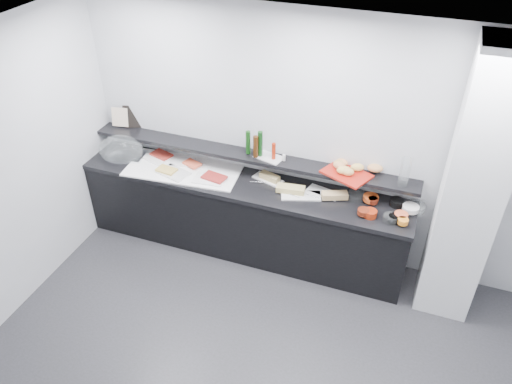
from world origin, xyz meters
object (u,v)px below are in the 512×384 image
(sandwich_plate_mid, at_px, (301,196))
(cloche_base, at_px, (127,156))
(bread_tray, at_px, (347,174))
(condiment_tray, at_px, (269,157))
(carafe, at_px, (405,172))
(framed_print, at_px, (134,117))

(sandwich_plate_mid, bearing_deg, cloche_base, 160.32)
(cloche_base, bearing_deg, bread_tray, -3.34)
(condiment_tray, bearing_deg, carafe, 14.03)
(cloche_base, distance_m, condiment_tray, 1.68)
(cloche_base, distance_m, carafe, 3.06)
(carafe, bearing_deg, bread_tray, -179.39)
(framed_print, bearing_deg, sandwich_plate_mid, -32.90)
(sandwich_plate_mid, bearing_deg, condiment_tray, 135.17)
(framed_print, bearing_deg, carafe, -26.87)
(sandwich_plate_mid, distance_m, framed_print, 2.16)
(cloche_base, xyz_separation_m, carafe, (3.03, 0.12, 0.38))
(sandwich_plate_mid, xyz_separation_m, bread_tray, (0.41, 0.17, 0.25))
(carafe, bearing_deg, sandwich_plate_mid, -169.51)
(condiment_tray, bearing_deg, framed_print, -168.54)
(cloche_base, height_order, bread_tray, bread_tray)
(carafe, bearing_deg, framed_print, 177.10)
(framed_print, xyz_separation_m, bread_tray, (2.51, -0.16, -0.12))
(cloche_base, relative_size, bread_tray, 0.90)
(bread_tray, xyz_separation_m, carafe, (0.54, 0.01, 0.14))
(cloche_base, height_order, framed_print, framed_print)
(framed_print, xyz_separation_m, carafe, (3.06, -0.15, 0.02))
(framed_print, height_order, bread_tray, framed_print)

